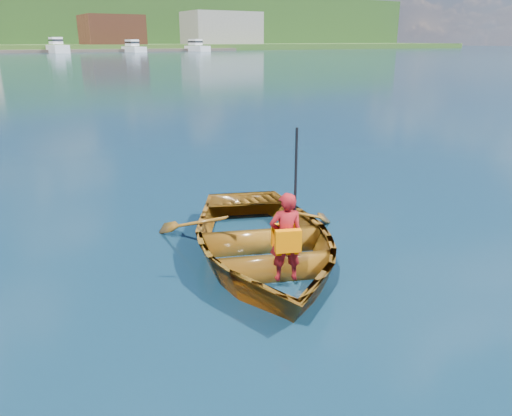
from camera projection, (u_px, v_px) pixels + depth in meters
The scene contains 3 objects.
ground at pixel (246, 269), 7.26m from camera, with size 600.00×600.00×0.00m.
rowboat at pixel (262, 241), 7.48m from camera, with size 4.48×5.20×0.91m.
child_paddler at pixel (286, 237), 6.53m from camera, with size 0.52×0.43×2.02m.
Camera 1 is at (-3.27, -5.73, 3.15)m, focal length 35.00 mm.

